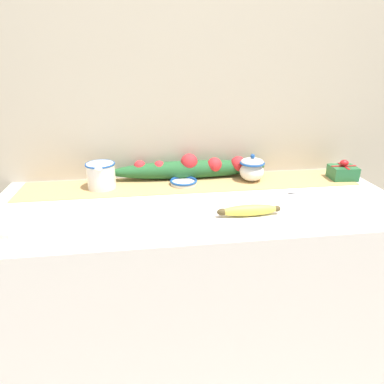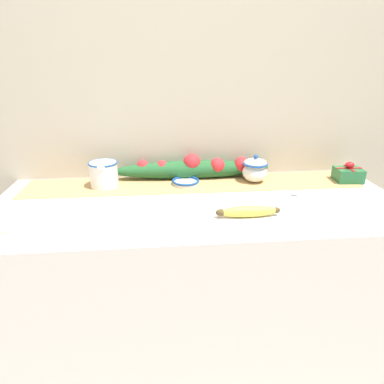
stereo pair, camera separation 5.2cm
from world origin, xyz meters
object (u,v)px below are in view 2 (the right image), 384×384
Objects in this scene: sugar_bowl at (255,170)px; napkin_stack at (1,222)px; small_dish at (186,182)px; banana at (248,211)px; gift_box at (348,174)px; cream_pitcher at (104,173)px; spoon at (291,194)px.

sugar_bowl is 0.85× the size of napkin_stack.
napkin_stack is at bearing -161.22° from sugar_bowl.
napkin_stack is at bearing -153.74° from small_dish.
banana is (-0.11, -0.34, -0.04)m from sugar_bowl.
napkin_stack is 1.39m from gift_box.
gift_box is (1.07, -0.03, -0.03)m from cream_pitcher.
cream_pitcher is 1.07m from gift_box.
cream_pitcher is 0.44m from napkin_stack.
gift_box is at bearing 30.58° from banana.
banana is (0.54, -0.35, -0.04)m from cream_pitcher.
spoon is (0.22, 0.18, -0.02)m from banana.
banana is 0.83m from napkin_stack.
banana reaches higher than napkin_stack.
spoon is 1.20× the size of napkin_stack.
napkin_stack is at bearing 178.38° from banana.
banana is 0.29m from spoon.
cream_pitcher is 0.64m from banana.
cream_pitcher reaches higher than banana.
sugar_bowl is 1.04× the size of gift_box.
small_dish is 0.82× the size of napkin_stack.
napkin_stack is (-1.05, -0.16, 0.00)m from spoon.
cream_pitcher reaches higher than napkin_stack.
small_dish is 0.39m from banana.
banana is 0.62m from gift_box.
cream_pitcher is 1.21× the size of gift_box.
small_dish reaches higher than spoon.
cream_pitcher is 0.65m from sugar_bowl.
cream_pitcher is at bearing 147.19° from banana.
spoon is (0.41, -0.16, -0.01)m from small_dish.
sugar_bowl is at bearing 175.68° from gift_box.
spoon is at bearing -21.05° from small_dish.
sugar_bowl is 0.31m from small_dish.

